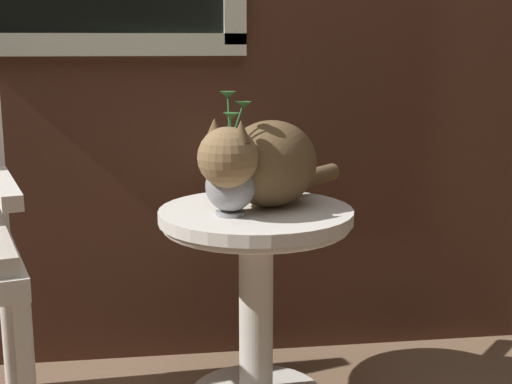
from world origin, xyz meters
TOP-DOWN VIEW (x-y plane):
  - wicker_side_table at (0.24, 0.27)m, footprint 0.56×0.56m
  - cat at (0.27, 0.29)m, footprint 0.48×0.49m
  - pewter_vase_with_ivy at (0.17, 0.21)m, footprint 0.14×0.14m

SIDE VIEW (x-z plane):
  - wicker_side_table at x=0.24m, z-range 0.12..0.72m
  - pewter_vase_with_ivy at x=0.17m, z-range 0.54..0.87m
  - cat at x=0.27m, z-range 0.60..0.87m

